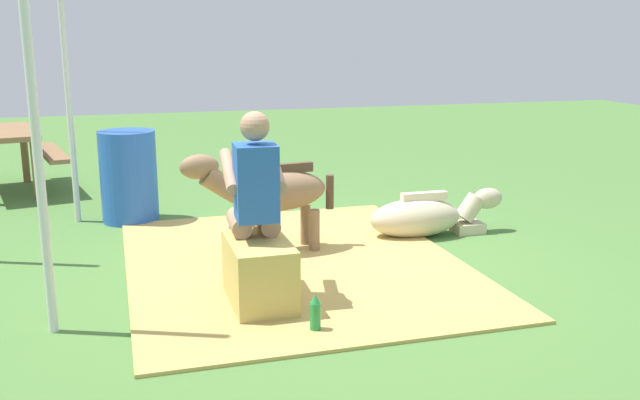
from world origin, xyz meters
name	(u,v)px	position (x,y,z in m)	size (l,w,h in m)	color
ground_plane	(319,262)	(0.00, 0.00, 0.00)	(24.00, 24.00, 0.00)	#4C7A38
hay_patch	(294,263)	(0.00, 0.21, 0.01)	(3.33, 2.66, 0.02)	tan
hay_bale	(259,273)	(-0.79, 0.66, 0.23)	(0.70, 0.41, 0.47)	tan
person_seated	(254,196)	(-0.62, 0.66, 0.74)	(0.67, 0.44, 1.35)	tan
pony_standing	(269,192)	(0.32, 0.34, 0.55)	(0.43, 1.34, 0.91)	#8C6B4C
pony_lying	(425,216)	(0.48, -1.17, 0.19)	(0.41, 1.33, 0.42)	beige
soda_bottle	(315,314)	(-1.35, 0.42, 0.13)	(0.07, 0.07, 0.26)	#268C3F
water_barrel	(129,176)	(1.83, 1.45, 0.46)	(0.56, 0.56, 0.91)	blue
tent_pole_left	(36,138)	(-0.86, 2.01, 1.24)	(0.06, 0.06, 2.48)	silver
tent_pole_right	(68,98)	(1.95, 1.97, 1.24)	(0.06, 0.06, 2.48)	silver
picnic_bench	(3,145)	(3.60, 2.83, 0.58)	(1.74, 1.58, 0.75)	olive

